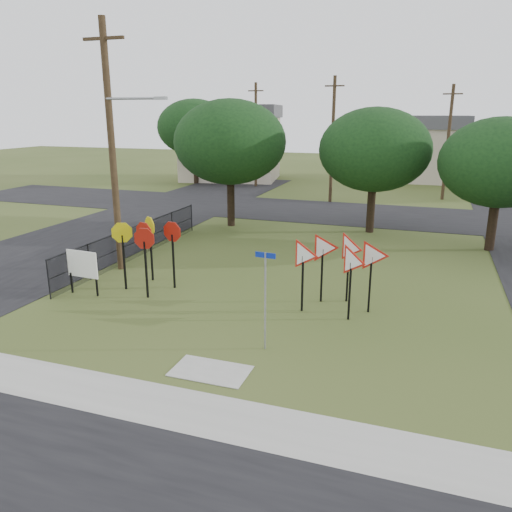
{
  "coord_description": "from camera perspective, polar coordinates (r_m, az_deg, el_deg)",
  "views": [
    {
      "loc": [
        4.93,
        -12.99,
        6.48
      ],
      "look_at": [
        -0.62,
        3.0,
        1.6
      ],
      "focal_mm": 35.0,
      "sensor_mm": 36.0,
      "label": 1
    }
  ],
  "objects": [
    {
      "name": "tree_far_left",
      "position": [
        47.83,
        -7.05,
        14.39
      ],
      "size": [
        6.8,
        6.8,
        7.73
      ],
      "color": "black",
      "rests_on": "ground"
    },
    {
      "name": "sidewalk",
      "position": [
        11.98,
        -8.9,
        -16.83
      ],
      "size": [
        30.0,
        1.6,
        0.02
      ],
      "primitive_type": "cube",
      "color": "#9D9C94",
      "rests_on": "ground"
    },
    {
      "name": "info_board",
      "position": [
        19.25,
        -19.24,
        -1.06
      ],
      "size": [
        1.33,
        0.12,
        1.67
      ],
      "color": "black",
      "rests_on": "ground"
    },
    {
      "name": "far_pole_c",
      "position": [
        45.55,
        -0.02,
        13.71
      ],
      "size": [
        1.4,
        0.24,
        9.0
      ],
      "color": "#42311E",
      "rests_on": "ground"
    },
    {
      "name": "tree_near_mid",
      "position": [
        28.21,
        13.41,
        11.71
      ],
      "size": [
        6.0,
        6.0,
        6.8
      ],
      "color": "black",
      "rests_on": "ground"
    },
    {
      "name": "far_pole_a",
      "position": [
        37.68,
        8.73,
        13.04
      ],
      "size": [
        1.4,
        0.24,
        9.0
      ],
      "color": "#42311E",
      "rests_on": "ground"
    },
    {
      "name": "far_pole_b",
      "position": [
        41.06,
        21.08,
        12.06
      ],
      "size": [
        1.4,
        0.24,
        8.5
      ],
      "color": "#42311E",
      "rests_on": "ground"
    },
    {
      "name": "tree_near_left",
      "position": [
        29.17,
        -2.98,
        12.86
      ],
      "size": [
        6.4,
        6.4,
        7.27
      ],
      "color": "black",
      "rests_on": "ground"
    },
    {
      "name": "house_mid",
      "position": [
        53.11,
        18.48,
        11.67
      ],
      "size": [
        8.4,
        8.4,
        6.2
      ],
      "color": "beige",
      "rests_on": "ground"
    },
    {
      "name": "curb_pad",
      "position": [
        13.35,
        -5.22,
        -12.97
      ],
      "size": [
        2.0,
        1.2,
        0.02
      ],
      "primitive_type": "cube",
      "color": "#9D9C94",
      "rests_on": "ground"
    },
    {
      "name": "house_left",
      "position": [
        50.74,
        -2.88,
        12.86
      ],
      "size": [
        10.58,
        8.88,
        7.2
      ],
      "color": "beige",
      "rests_on": "ground"
    },
    {
      "name": "stop_sign_cluster",
      "position": [
        19.01,
        -12.36,
        1.84
      ],
      "size": [
        2.45,
        2.1,
        2.61
      ],
      "color": "black",
      "rests_on": "ground"
    },
    {
      "name": "utility_pole_main",
      "position": [
        21.34,
        -16.03,
        12.07
      ],
      "size": [
        3.55,
        0.33,
        10.0
      ],
      "color": "#42311E",
      "rests_on": "ground"
    },
    {
      "name": "ground",
      "position": [
        15.33,
        -1.51,
        -8.92
      ],
      "size": [
        140.0,
        140.0,
        0.0
      ],
      "primitive_type": "plane",
      "color": "#38491B"
    },
    {
      "name": "street_left",
      "position": [
        29.28,
        -16.81,
        2.61
      ],
      "size": [
        8.0,
        50.0,
        0.02
      ],
      "primitive_type": "cube",
      "color": "black",
      "rests_on": "ground"
    },
    {
      "name": "street_far",
      "position": [
        33.98,
        10.47,
        4.83
      ],
      "size": [
        60.0,
        8.0,
        0.02
      ],
      "primitive_type": "cube",
      "color": "black",
      "rests_on": "ground"
    },
    {
      "name": "tree_near_right",
      "position": [
        26.27,
        26.15,
        9.54
      ],
      "size": [
        5.6,
        5.6,
        6.33
      ],
      "color": "black",
      "rests_on": "ground"
    },
    {
      "name": "yield_sign_cluster",
      "position": [
        16.83,
        9.5,
        -0.06
      ],
      "size": [
        3.24,
        2.18,
        2.54
      ],
      "color": "black",
      "rests_on": "ground"
    },
    {
      "name": "planting_strip",
      "position": [
        11.13,
        -11.95,
        -19.88
      ],
      "size": [
        30.0,
        0.8,
        0.02
      ],
      "primitive_type": "cube",
      "color": "#38491B",
      "rests_on": "ground"
    },
    {
      "name": "street_name_sign",
      "position": [
        13.8,
        1.06,
        -4.43
      ],
      "size": [
        0.59,
        0.06,
        2.85
      ],
      "color": "#95979D",
      "rests_on": "ground"
    },
    {
      "name": "fence_run",
      "position": [
        23.66,
        -13.53,
        1.69
      ],
      "size": [
        0.05,
        11.55,
        1.5
      ],
      "color": "black",
      "rests_on": "ground"
    }
  ]
}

